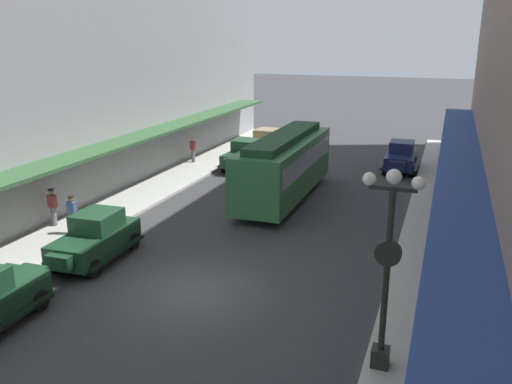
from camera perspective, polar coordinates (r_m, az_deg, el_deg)
name	(u,v)px	position (r m, az deg, el deg)	size (l,w,h in m)	color
ground_plane	(195,291)	(18.12, -6.65, -10.58)	(200.00, 200.00, 0.00)	#38383A
sidewalk_left	(18,258)	(22.25, -24.32, -6.51)	(3.00, 60.00, 0.15)	#B7B5AD
sidewalk_right	(429,330)	(16.49, 18.15, -14.00)	(3.00, 60.00, 0.15)	#B7B5AD
parked_car_0	(265,142)	(37.82, 1.02, 5.42)	(2.26, 4.30, 1.84)	#997F5B
parked_car_2	(245,154)	(33.92, -1.21, 4.13)	(2.29, 4.31, 1.84)	#193D23
parked_car_3	(401,156)	(34.59, 15.36, 3.78)	(2.17, 4.27, 1.84)	#19234C
parked_car_4	(95,236)	(20.93, -16.97, -4.59)	(2.30, 4.32, 1.84)	#193D23
streetcar	(285,164)	(27.24, 3.12, 3.08)	(2.54, 9.60, 3.46)	#33723F
lamp_post_with_clock	(387,263)	(13.16, 14.00, -7.46)	(1.42, 0.44, 5.16)	black
fire_hydrant	(92,224)	(23.47, -17.33, -3.32)	(0.24, 0.24, 0.82)	#B21E19
pedestrian_0	(450,165)	(32.68, 20.25, 2.70)	(0.36, 0.24, 1.64)	#4C4238
pedestrian_1	(193,150)	(35.26, -6.81, 4.57)	(0.36, 0.24, 1.64)	slate
pedestrian_2	(72,214)	(23.55, -19.21, -2.26)	(0.36, 0.28, 1.67)	#4C4238
pedestrian_3	(53,207)	(24.83, -21.09, -1.51)	(0.36, 0.28, 1.67)	slate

